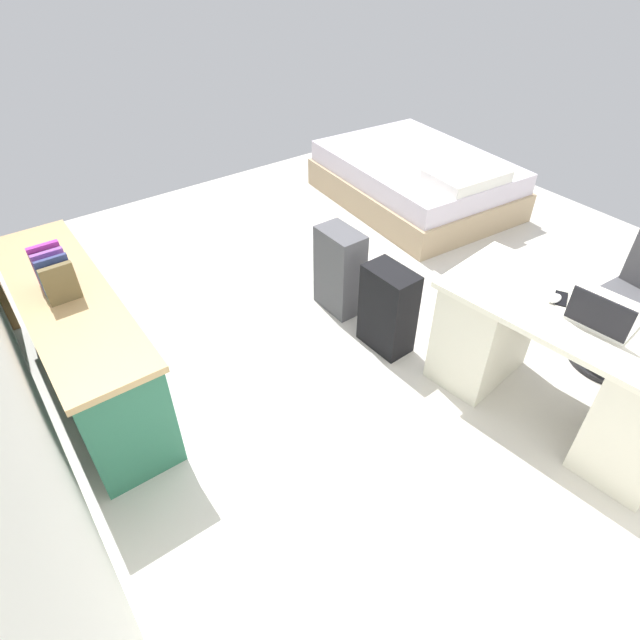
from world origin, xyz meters
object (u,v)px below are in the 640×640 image
at_px(credenza, 82,342).
at_px(suitcase_spare_grey, 340,271).
at_px(suitcase_black, 388,309).
at_px(laptop, 601,318).
at_px(cell_phone_by_mouse, 561,298).
at_px(desk, 559,363).
at_px(figurine_small, 41,254).
at_px(computer_mouse, 555,298).
at_px(bed, 416,180).
at_px(office_chair, 635,310).

relative_size(credenza, suitcase_spare_grey, 2.74).
distance_m(suitcase_black, laptop, 1.30).
bearing_deg(cell_phone_by_mouse, desk, 136.77).
height_order(credenza, figurine_small, figurine_small).
relative_size(desk, computer_mouse, 15.10).
bearing_deg(credenza, bed, -78.94).
relative_size(suitcase_black, figurine_small, 5.64).
distance_m(desk, figurine_small, 3.14).
distance_m(laptop, computer_mouse, 0.27).
xyz_separation_m(suitcase_black, cell_phone_by_mouse, (-0.90, -0.41, 0.45)).
height_order(computer_mouse, figurine_small, figurine_small).
bearing_deg(computer_mouse, suitcase_black, 15.94).
bearing_deg(desk, cell_phone_by_mouse, -14.74).
xyz_separation_m(desk, computer_mouse, (0.15, 0.00, 0.38)).
bearing_deg(laptop, suitcase_spare_grey, 11.95).
relative_size(bed, suitcase_black, 3.23).
height_order(desk, laptop, laptop).
xyz_separation_m(bed, cell_phone_by_mouse, (-2.39, 1.32, 0.52)).
bearing_deg(desk, laptop, 173.33).
height_order(bed, laptop, laptop).
bearing_deg(figurine_small, bed, -85.60).
bearing_deg(bed, computer_mouse, 150.21).
distance_m(bed, figurine_small, 3.56).
height_order(credenza, computer_mouse, computer_mouse).
bearing_deg(figurine_small, suitcase_black, -124.49).
distance_m(suitcase_black, figurine_small, 2.21).
bearing_deg(office_chair, credenza, 57.98).
xyz_separation_m(suitcase_spare_grey, cell_phone_by_mouse, (-1.44, -0.41, 0.43)).
bearing_deg(cell_phone_by_mouse, computer_mouse, 41.89).
height_order(bed, computer_mouse, computer_mouse).
bearing_deg(suitcase_black, computer_mouse, -158.81).
relative_size(suitcase_spare_grey, cell_phone_by_mouse, 4.83).
bearing_deg(credenza, suitcase_black, -114.39).
distance_m(desk, computer_mouse, 0.40).
bearing_deg(office_chair, desk, 89.57).
xyz_separation_m(suitcase_black, figurine_small, (1.22, 1.78, 0.48)).
relative_size(desk, bed, 0.75).
height_order(bed, figurine_small, figurine_small).
relative_size(suitcase_black, computer_mouse, 6.21).
xyz_separation_m(cell_phone_by_mouse, figurine_small, (2.12, 2.19, 0.03)).
distance_m(office_chair, computer_mouse, 0.89).
bearing_deg(cell_phone_by_mouse, suitcase_spare_grey, -12.73).
height_order(credenza, cell_phone_by_mouse, cell_phone_by_mouse).
relative_size(suitcase_spare_grey, figurine_small, 5.97).
relative_size(bed, laptop, 5.98).
distance_m(office_chair, laptop, 0.90).
distance_m(bed, laptop, 3.02).
xyz_separation_m(suitcase_black, suitcase_spare_grey, (0.54, -0.01, 0.02)).
relative_size(cell_phone_by_mouse, figurine_small, 1.24).
relative_size(office_chair, suitcase_spare_grey, 1.43).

